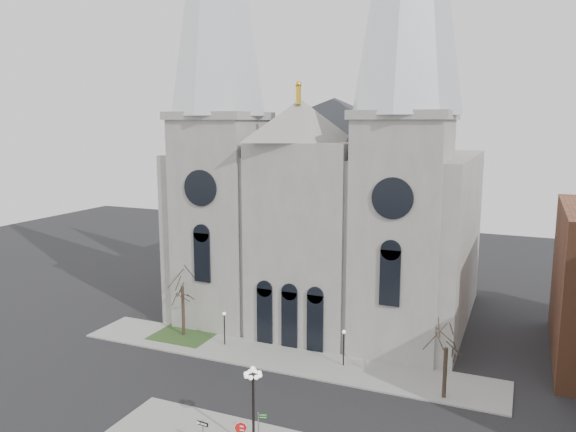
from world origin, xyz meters
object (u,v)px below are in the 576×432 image
at_px(stop_sign, 241,431).
at_px(globe_lamp, 253,398).
at_px(street_name_sign, 260,424).
at_px(one_way_sign, 203,429).

xyz_separation_m(stop_sign, globe_lamp, (0.45, 0.90, 1.97)).
bearing_deg(street_name_sign, globe_lamp, -105.98).
height_order(one_way_sign, street_name_sign, one_way_sign).
relative_size(stop_sign, one_way_sign, 1.17).
bearing_deg(stop_sign, street_name_sign, 77.68).
height_order(stop_sign, one_way_sign, stop_sign).
height_order(stop_sign, street_name_sign, stop_sign).
distance_m(one_way_sign, street_name_sign, 3.80).
bearing_deg(one_way_sign, globe_lamp, 25.77).
bearing_deg(street_name_sign, one_way_sign, -163.29).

